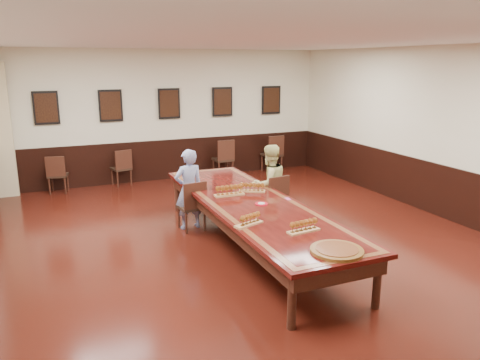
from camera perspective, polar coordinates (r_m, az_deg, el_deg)
name	(u,v)px	position (r m, az deg, el deg)	size (l,w,h in m)	color
floor	(252,248)	(7.60, 1.49, -8.26)	(8.00, 10.00, 0.02)	black
ceiling	(254,39)	(7.03, 1.67, 16.79)	(8.00, 10.00, 0.02)	white
wall_back	(169,116)	(11.83, -8.67, 7.78)	(8.00, 0.02, 3.20)	beige
wall_right	(450,134)	(9.52, 24.20, 5.15)	(0.02, 10.00, 3.20)	beige
chair_man	(191,205)	(8.26, -5.96, -3.07)	(0.42, 0.46, 0.90)	black
chair_woman	(272,199)	(8.53, 3.96, -2.37)	(0.44, 0.48, 0.93)	black
spare_chair_a	(58,174)	(11.33, -21.33, 0.70)	(0.41, 0.44, 0.87)	black
spare_chair_b	(121,167)	(11.57, -14.31, 1.52)	(0.41, 0.45, 0.88)	black
spare_chair_c	(223,158)	(12.03, -2.10, 2.69)	(0.46, 0.50, 0.98)	black
spare_chair_d	(272,153)	(12.64, 3.90, 3.26)	(0.47, 0.51, 1.00)	black
person_man	(189,189)	(8.27, -6.26, -1.12)	(0.52, 0.34, 1.44)	#4358A8
person_woman	(269,184)	(8.53, 3.59, -0.52)	(0.72, 0.56, 1.46)	#DEDC8B
pink_phone	(288,199)	(7.55, 5.85, -2.31)	(0.07, 0.13, 0.01)	#DB499D
curtain	(1,131)	(11.32, -27.15, 5.33)	(0.45, 0.18, 2.90)	#CEBE8E
wainscoting	(252,218)	(7.42, 1.52, -4.62)	(8.00, 10.00, 1.00)	black
conference_table	(252,211)	(7.38, 1.52, -3.81)	(1.40, 5.00, 0.76)	black
posters	(169,104)	(11.73, -8.64, 9.20)	(6.14, 0.04, 0.74)	black
flight_a	(229,191)	(7.69, -1.31, -1.31)	(0.50, 0.17, 0.19)	#AE7E49
flight_b	(252,188)	(7.91, 1.49, -0.94)	(0.45, 0.33, 0.16)	#AE7E49
flight_c	(249,220)	(6.32, 1.11, -4.89)	(0.45, 0.27, 0.16)	#AE7E49
flight_d	(304,226)	(6.13, 7.77, -5.63)	(0.46, 0.19, 0.17)	#AE7E49
red_plate_grp	(261,204)	(7.24, 2.62, -2.94)	(0.20, 0.20, 0.03)	red
carved_platter	(337,250)	(5.59, 11.72, -8.41)	(0.64, 0.64, 0.05)	#563211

